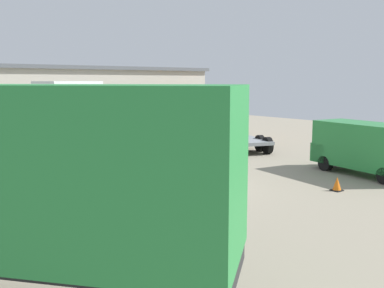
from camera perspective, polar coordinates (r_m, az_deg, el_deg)
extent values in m
plane|color=gray|center=(18.09, -1.31, -5.62)|extent=(60.00, 60.00, 0.00)
cube|color=#B7B2A3|center=(33.95, -20.47, 4.57)|extent=(26.29, 8.43, 5.02)
cube|color=#565B60|center=(33.91, -20.69, 9.02)|extent=(26.79, 8.93, 0.25)
cube|color=#4C5156|center=(32.57, -8.32, 3.61)|extent=(3.20, 0.08, 3.60)
cube|color=silver|center=(17.99, -14.95, 0.76)|extent=(2.81, 2.72, 3.19)
cube|color=silver|center=(18.03, -15.51, 6.74)|extent=(2.31, 1.95, 0.60)
cube|color=black|center=(16.95, -12.94, 2.57)|extent=(2.09, 0.37, 1.15)
cube|color=#232326|center=(20.81, -19.20, -2.56)|extent=(2.48, 3.87, 0.24)
cylinder|color=#B2B2B7|center=(20.80, -15.97, -2.91)|extent=(0.71, 1.17, 0.56)
cylinder|color=black|center=(18.36, -10.86, -4.01)|extent=(0.43, 1.00, 0.97)
cylinder|color=black|center=(17.21, -16.82, -5.03)|extent=(0.43, 1.00, 0.97)
cylinder|color=black|center=(21.71, -17.13, -2.37)|extent=(0.43, 1.00, 0.97)
cylinder|color=black|center=(20.74, -22.41, -3.10)|extent=(0.43, 1.00, 0.97)
cylinder|color=black|center=(22.49, -18.26, -2.07)|extent=(0.43, 1.00, 0.97)
cube|color=#232326|center=(9.02, -8.10, -16.41)|extent=(0.22, 0.22, 1.11)
cube|color=#28843D|center=(21.82, 21.39, -0.17)|extent=(2.76, 5.16, 2.01)
cube|color=#28843D|center=(23.26, 17.30, -0.89)|extent=(2.12, 1.21, 0.90)
cube|color=black|center=(22.86, 18.13, 1.36)|extent=(1.67, 0.35, 0.72)
cylinder|color=black|center=(22.41, 16.60, -2.35)|extent=(0.41, 0.76, 0.72)
cylinder|color=black|center=(23.66, 19.45, -1.94)|extent=(0.41, 0.76, 0.72)
cube|color=orange|center=(32.13, 2.60, 3.27)|extent=(2.92, 2.64, 2.20)
cube|color=black|center=(32.96, 2.04, 4.08)|extent=(1.91, 0.80, 0.88)
cube|color=gray|center=(28.50, 5.40, 0.77)|extent=(4.46, 6.63, 0.20)
cube|color=#232326|center=(31.20, 3.25, 2.44)|extent=(2.28, 0.98, 1.10)
cylinder|color=black|center=(32.32, 0.56, 1.34)|extent=(0.64, 1.04, 1.00)
cylinder|color=black|center=(33.03, 4.02, 1.47)|extent=(0.64, 1.04, 1.00)
cylinder|color=black|center=(26.76, 4.58, -0.09)|extent=(0.64, 1.04, 1.00)
cylinder|color=black|center=(27.62, 8.62, 0.10)|extent=(0.64, 1.04, 1.00)
cylinder|color=black|center=(25.84, 5.42, -0.38)|extent=(0.64, 1.04, 1.00)
cylinder|color=black|center=(26.73, 9.57, -0.18)|extent=(0.64, 1.04, 1.00)
cube|color=black|center=(18.55, 17.90, -5.61)|extent=(0.40, 0.40, 0.04)
cone|color=orange|center=(18.49, 17.94, -4.84)|extent=(0.36, 0.36, 0.55)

